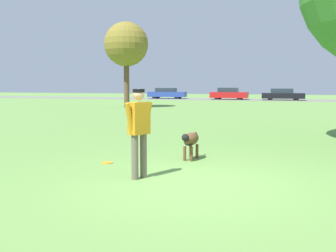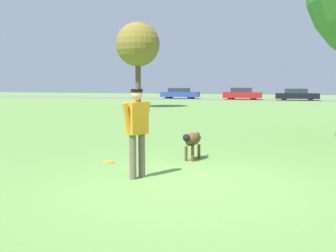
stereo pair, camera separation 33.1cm
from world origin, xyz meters
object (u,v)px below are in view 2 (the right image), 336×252
object	(u,v)px
frisbee	(109,162)
parked_car_blue	(180,93)
person	(137,126)
parked_car_red	(242,94)
dog	(192,140)
parked_car_black	(297,95)
tree_far_left	(138,45)

from	to	relation	value
frisbee	parked_car_blue	size ratio (longest dim) A/B	0.06
person	parked_car_red	size ratio (longest dim) A/B	0.41
person	parked_car_red	bearing A→B (deg)	32.26
dog	frisbee	world-z (taller)	dog
frisbee	parked_car_black	size ratio (longest dim) A/B	0.06
parked_car_blue	parked_car_black	distance (m)	13.29
parked_car_red	parked_car_black	size ratio (longest dim) A/B	0.92
frisbee	tree_far_left	size ratio (longest dim) A/B	0.04
person	parked_car_blue	bearing A→B (deg)	42.97
tree_far_left	parked_car_red	distance (m)	18.48
dog	parked_car_black	bearing A→B (deg)	-176.58
tree_far_left	parked_car_red	bearing A→B (deg)	73.28
dog	parked_car_black	world-z (taller)	parked_car_black
dog	tree_far_left	xyz separation A→B (m)	(-9.35, 18.39, 4.18)
tree_far_left	dog	bearing A→B (deg)	-63.04
tree_far_left	parked_car_blue	distance (m)	18.22
parked_car_blue	tree_far_left	bearing A→B (deg)	-84.76
person	parked_car_black	xyz separation A→B (m)	(2.17, 37.51, -0.38)
person	parked_car_blue	distance (m)	39.68
frisbee	person	bearing A→B (deg)	-43.08
dog	frisbee	size ratio (longest dim) A/B	3.81
parked_car_black	frisbee	bearing A→B (deg)	-98.16
person	frisbee	xyz separation A→B (m)	(-1.22, 1.14, -0.99)
frisbee	tree_far_left	xyz separation A→B (m)	(-7.64, 19.32, 4.63)
tree_far_left	parked_car_black	world-z (taller)	tree_far_left
tree_far_left	frisbee	bearing A→B (deg)	-68.42
person	dog	world-z (taller)	person
parked_car_red	parked_car_blue	bearing A→B (deg)	178.37
tree_far_left	parked_car_blue	xyz separation A→B (m)	(-2.25, 17.63, -4.00)
parked_car_blue	parked_car_black	size ratio (longest dim) A/B	1.00
tree_far_left	parked_car_black	distance (m)	20.70
frisbee	tree_far_left	distance (m)	21.29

